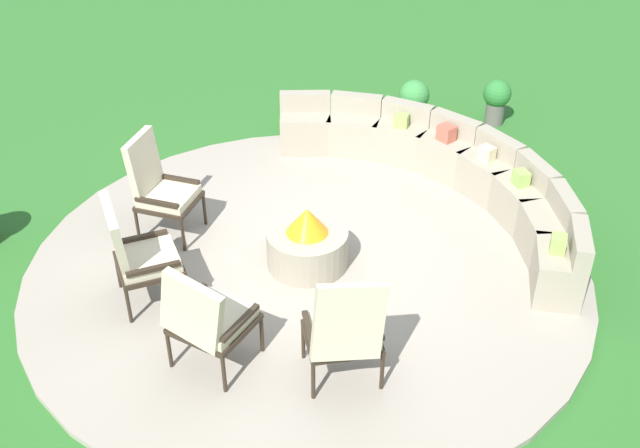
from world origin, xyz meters
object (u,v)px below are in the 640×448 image
Objects in this scene: curved_stone_bench at (446,172)px; lounge_chair_back_right at (345,330)px; lounge_chair_front_left at (159,186)px; potted_plant_3 at (414,101)px; lounge_chair_front_right at (136,252)px; potted_plant_2 at (497,99)px; lounge_chair_back_left at (206,318)px; fire_pit at (307,243)px.

lounge_chair_back_right reaches higher than curved_stone_bench.
lounge_chair_front_left reaches higher than potted_plant_3.
lounge_chair_front_right is at bearing 17.86° from lounge_chair_front_left.
lounge_chair_front_left is 2.94m from lounge_chair_back_right.
lounge_chair_back_right is 1.76× the size of potted_plant_2.
lounge_chair_back_left reaches higher than potted_plant_2.
curved_stone_bench is 3.95× the size of lounge_chair_front_left.
fire_pit is 4.22m from potted_plant_2.
lounge_chair_back_right is (1.00, 0.61, 0.03)m from lounge_chair_back_left.
fire_pit is at bearing -99.48° from curved_stone_bench.
lounge_chair_front_left is 4.98m from potted_plant_2.
lounge_chair_front_left is 1.01× the size of lounge_chair_back_right.
lounge_chair_front_left is at bearing -126.25° from curved_stone_bench.
curved_stone_bench is 4.21× the size of lounge_chair_back_left.
fire_pit is at bearing 90.73° from lounge_chair_back_right.
lounge_chair_front_left is 4.01m from potted_plant_3.
lounge_chair_back_left is at bearing 18.50° from lounge_chair_front_right.
lounge_chair_back_left is at bearing -79.00° from fire_pit.
fire_pit is 2.10m from curved_stone_bench.
lounge_chair_back_right reaches higher than fire_pit.
curved_stone_bench reaches higher than potted_plant_3.
lounge_chair_front_right reaches higher than potted_plant_2.
lounge_chair_front_right is 1.03× the size of lounge_chair_back_right.
potted_plant_2 is (-1.52, 5.25, -0.26)m from lounge_chair_back_right.
fire_pit is 0.18× the size of curved_stone_bench.
lounge_chair_back_left is 1.17m from lounge_chair_back_right.
lounge_chair_back_right is (0.97, -3.11, 0.27)m from curved_stone_bench.
lounge_chair_front_right is (-1.18, -3.53, 0.27)m from curved_stone_bench.
lounge_chair_back_left is 1.60× the size of potted_plant_3.
fire_pit is 3.55m from potted_plant_3.
lounge_chair_front_left reaches higher than curved_stone_bench.
lounge_chair_back_right reaches higher than potted_plant_2.
lounge_chair_back_right reaches higher than lounge_chair_back_left.
fire_pit reaches higher than potted_plant_3.
potted_plant_2 is (-0.52, 5.86, -0.23)m from lounge_chair_back_left.
fire_pit reaches higher than potted_plant_2.
lounge_chair_front_left reaches higher than lounge_chair_back_right.
potted_plant_2 is at bearing 44.76° from potted_plant_3.
potted_plant_2 is at bearing 111.16° from lounge_chair_front_right.
potted_plant_3 is (0.56, 3.96, -0.26)m from lounge_chair_front_left.
lounge_chair_front_right is at bearing -108.43° from curved_stone_bench.
fire_pit is 1.71m from lounge_chair_front_right.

